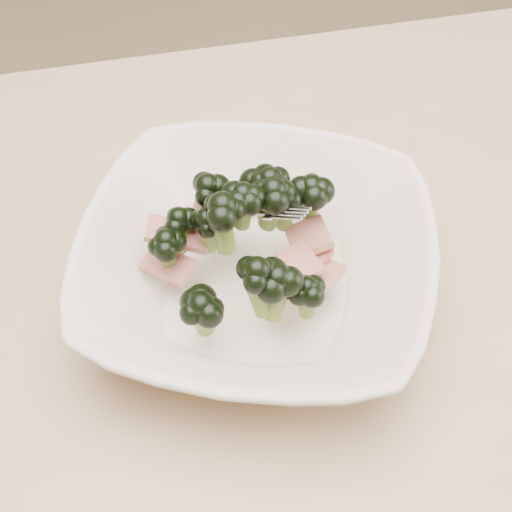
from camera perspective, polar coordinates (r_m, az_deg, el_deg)
name	(u,v)px	position (r m, az deg, el deg)	size (l,w,h in m)	color
dining_table	(221,359)	(0.73, -2.84, -8.25)	(1.20, 0.80, 0.75)	tan
broccoli_dish	(255,261)	(0.62, -0.09, -0.38)	(0.40, 0.40, 0.12)	beige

